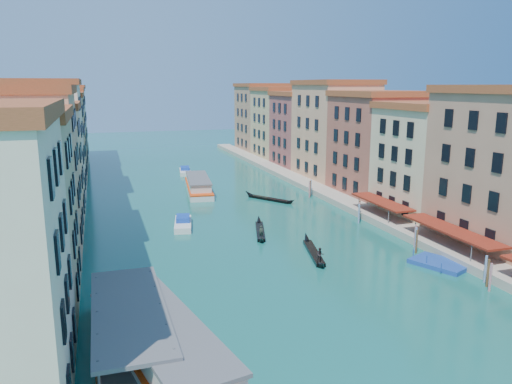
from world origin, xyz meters
The scene contains 15 objects.
left_bank_palazzos centered at (-26.00, 64.68, 9.71)m, with size 12.80×128.40×21.00m.
right_bank_palazzos centered at (30.00, 65.00, 9.75)m, with size 12.80×128.40×21.00m.
quay centered at (22.00, 65.00, 0.50)m, with size 4.00×140.00×1.00m, color #ABA18A.
restaurant_awnings centered at (22.19, 23.00, 2.99)m, with size 3.20×44.55×3.12m.
vaporetto_stop centered at (-16.00, 12.00, 1.44)m, with size 5.40×16.40×3.65m.
mooring_poles_right centered at (19.10, 28.80, 1.30)m, with size 1.44×54.24×3.20m.
mooring_poles_left centered at (-18.50, 12.00, 1.30)m, with size 0.24×8.24×3.20m.
vaporetto_near centered at (-14.00, 9.99, 1.54)m, with size 9.83×23.57×3.42m.
vaporetto_far centered at (0.46, 68.55, 1.24)m, with size 6.42×18.86×2.75m.
gondola_fore centered at (3.17, 38.86, 0.38)m, with size 3.93×11.10×2.26m.
gondola_right centered at (6.43, 28.10, 0.44)m, with size 3.49×11.46×2.31m.
gondola_far centered at (10.81, 57.47, 0.33)m, with size 7.03×9.87×1.61m.
motorboat_mid centered at (-6.47, 45.00, 0.59)m, with size 3.60×7.62×1.52m.
motorboat_far centered at (1.39, 88.73, 0.61)m, with size 3.40×7.86×1.58m.
blue_dock centered at (18.50, 20.53, 0.25)m, with size 6.11×7.09×0.50m.
Camera 1 is at (-17.48, -23.88, 19.93)m, focal length 35.00 mm.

